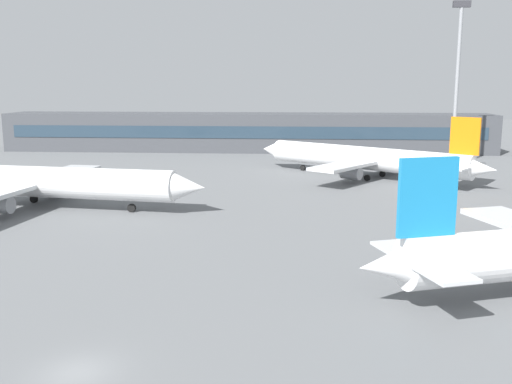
# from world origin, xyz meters

# --- Properties ---
(ground_plane) EXTENTS (400.00, 400.00, 0.00)m
(ground_plane) POSITION_xyz_m (0.00, 40.00, 0.00)
(ground_plane) COLOR slate
(terminal_building) EXTENTS (115.68, 12.13, 9.00)m
(terminal_building) POSITION_xyz_m (0.00, 109.47, 4.50)
(terminal_building) COLOR #3F4247
(terminal_building) RESTS_ON ground_plane
(airplane_mid) EXTENTS (45.80, 32.14, 11.33)m
(airplane_mid) POSITION_xyz_m (-21.60, 42.64, 3.45)
(airplane_mid) COLOR white
(airplane_mid) RESTS_ON ground_plane
(airplane_far) EXTENTS (38.23, 29.85, 11.07)m
(airplane_far) POSITION_xyz_m (23.67, 70.81, 3.38)
(airplane_far) COLOR white
(airplane_far) RESTS_ON ground_plane
(floodlight_tower_west) EXTENTS (3.20, 0.80, 31.15)m
(floodlight_tower_west) POSITION_xyz_m (42.29, 84.47, 17.67)
(floodlight_tower_west) COLOR gray
(floodlight_tower_west) RESTS_ON ground_plane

